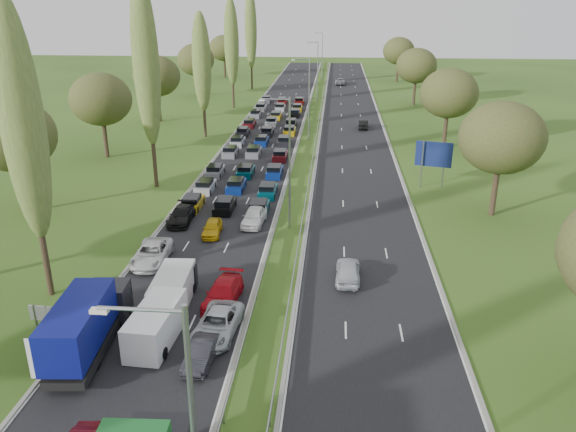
% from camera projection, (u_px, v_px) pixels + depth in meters
% --- Properties ---
extents(ground, '(260.00, 260.00, 0.00)m').
position_uv_depth(ground, '(309.00, 137.00, 86.41)').
color(ground, '#2B4A17').
rests_on(ground, ground).
extents(near_carriageway, '(10.50, 215.00, 0.04)m').
position_uv_depth(near_carriageway, '(268.00, 133.00, 89.26)').
color(near_carriageway, black).
rests_on(near_carriageway, ground).
extents(far_carriageway, '(10.50, 215.00, 0.04)m').
position_uv_depth(far_carriageway, '(353.00, 134.00, 88.20)').
color(far_carriageway, black).
rests_on(far_carriageway, ground).
extents(central_reservation, '(2.36, 215.00, 0.32)m').
position_uv_depth(central_reservation, '(310.00, 130.00, 88.54)').
color(central_reservation, gray).
rests_on(central_reservation, ground).
extents(lamp_columns, '(0.18, 140.18, 12.00)m').
position_uv_depth(lamp_columns, '(309.00, 100.00, 82.39)').
color(lamp_columns, gray).
rests_on(lamp_columns, ground).
extents(poplar_row, '(2.80, 127.80, 22.44)m').
position_uv_depth(poplar_row, '(182.00, 61.00, 72.21)').
color(poplar_row, '#2D2116').
rests_on(poplar_row, ground).
extents(woodland_left, '(8.00, 166.00, 11.10)m').
position_uv_depth(woodland_left, '(90.00, 104.00, 69.58)').
color(woodland_left, '#2D2116').
rests_on(woodland_left, ground).
extents(woodland_right, '(8.00, 153.00, 11.10)m').
position_uv_depth(woodland_right, '(461.00, 104.00, 69.71)').
color(woodland_right, '#2D2116').
rests_on(woodland_right, ground).
extents(traffic_queue_fill, '(9.05, 68.05, 0.80)m').
position_uv_depth(traffic_queue_fill, '(264.00, 137.00, 84.42)').
color(traffic_queue_fill, '#BF990C').
rests_on(traffic_queue_fill, ground).
extents(near_car_2, '(2.90, 5.69, 1.54)m').
position_uv_depth(near_car_2, '(152.00, 253.00, 44.83)').
color(near_car_2, silver).
rests_on(near_car_2, near_carriageway).
extents(near_car_3, '(2.17, 5.04, 1.45)m').
position_uv_depth(near_car_3, '(181.00, 215.00, 52.96)').
color(near_car_3, black).
rests_on(near_car_3, near_carriageway).
extents(near_car_7, '(2.42, 5.23, 1.48)m').
position_uv_depth(near_car_7, '(167.00, 303.00, 37.57)').
color(near_car_7, '#044547').
rests_on(near_car_7, near_carriageway).
extents(near_car_8, '(1.79, 3.93, 1.31)m').
position_uv_depth(near_car_8, '(212.00, 228.00, 50.14)').
color(near_car_8, '#C89B0D').
rests_on(near_car_8, near_carriageway).
extents(near_car_9, '(1.63, 4.06, 1.31)m').
position_uv_depth(near_car_9, '(202.00, 352.00, 32.44)').
color(near_car_9, black).
rests_on(near_car_9, near_carriageway).
extents(near_car_10, '(2.88, 5.47, 1.47)m').
position_uv_depth(near_car_10, '(217.00, 324.00, 35.12)').
color(near_car_10, '#ADB4B7').
rests_on(near_car_10, near_carriageway).
extents(near_car_11, '(2.49, 5.29, 1.49)m').
position_uv_depth(near_car_11, '(223.00, 293.00, 38.76)').
color(near_car_11, '#B40B16').
rests_on(near_car_11, near_carriageway).
extents(near_car_12, '(2.20, 4.79, 1.59)m').
position_uv_depth(near_car_12, '(254.00, 216.00, 52.43)').
color(near_car_12, white).
rests_on(near_car_12, near_carriageway).
extents(far_car_0, '(1.94, 4.59, 1.55)m').
position_uv_depth(far_car_0, '(348.00, 270.00, 41.99)').
color(far_car_0, '#B4BBBE').
rests_on(far_car_0, far_carriageway).
extents(far_car_1, '(1.76, 4.42, 1.43)m').
position_uv_depth(far_car_1, '(363.00, 124.00, 91.84)').
color(far_car_1, black).
rests_on(far_car_1, far_carriageway).
extents(far_car_2, '(2.77, 5.75, 1.58)m').
position_uv_depth(far_car_2, '(340.00, 81.00, 140.07)').
color(far_car_2, gray).
rests_on(far_car_2, far_carriageway).
extents(blue_lorry, '(2.44, 8.79, 3.71)m').
position_uv_depth(blue_lorry, '(87.00, 324.00, 32.97)').
color(blue_lorry, black).
rests_on(blue_lorry, near_carriageway).
extents(white_van_front, '(2.23, 5.68, 2.28)m').
position_uv_depth(white_van_front, '(157.00, 322.00, 34.50)').
color(white_van_front, white).
rests_on(white_van_front, near_carriageway).
extents(white_van_rear, '(2.20, 5.62, 2.26)m').
position_uv_depth(white_van_rear, '(174.00, 289.00, 38.57)').
color(white_van_rear, silver).
rests_on(white_van_rear, near_carriageway).
extents(info_sign, '(1.50, 0.19, 2.10)m').
position_uv_depth(info_sign, '(41.00, 316.00, 34.80)').
color(info_sign, gray).
rests_on(info_sign, ground).
extents(direction_sign, '(3.90, 1.10, 5.20)m').
position_uv_depth(direction_sign, '(434.00, 156.00, 62.01)').
color(direction_sign, gray).
rests_on(direction_sign, ground).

